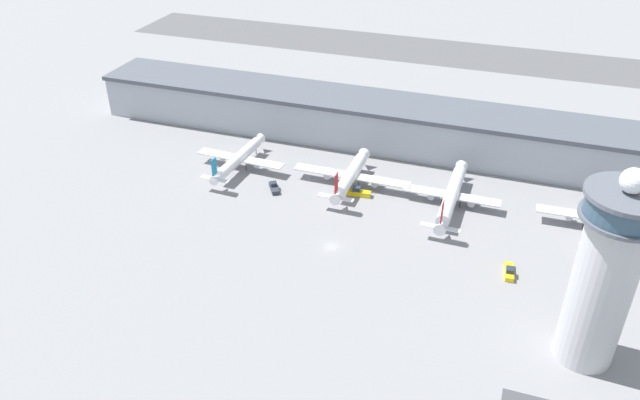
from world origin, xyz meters
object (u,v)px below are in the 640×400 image
at_px(control_tower, 605,274).
at_px(service_truck_fuel, 509,272).
at_px(airplane_gate_bravo, 351,175).
at_px(airplane_gate_alpha, 239,158).
at_px(service_truck_water, 274,187).
at_px(airplane_gate_charlie, 452,195).
at_px(service_truck_catering, 358,193).
at_px(airplane_gate_delta, 595,217).
at_px(service_truck_baggage, 600,315).

xyz_separation_m(control_tower, service_truck_fuel, (-18.43, 25.24, -22.97)).
distance_m(airplane_gate_bravo, service_truck_fuel, 63.30).
distance_m(airplane_gate_alpha, service_truck_water, 19.80).
xyz_separation_m(airplane_gate_charlie, service_truck_fuel, (20.84, -29.99, -3.12)).
distance_m(control_tower, service_truck_water, 109.81).
bearing_deg(service_truck_water, airplane_gate_bravo, 24.04).
bearing_deg(airplane_gate_bravo, service_truck_catering, -49.07).
relative_size(airplane_gate_alpha, airplane_gate_charlie, 0.84).
bearing_deg(airplane_gate_charlie, service_truck_catering, -173.35).
height_order(airplane_gate_delta, service_truck_fuel, airplane_gate_delta).
height_order(airplane_gate_alpha, service_truck_fuel, airplane_gate_alpha).
distance_m(airplane_gate_delta, service_truck_catering, 73.01).
relative_size(control_tower, airplane_gate_bravo, 1.23).
relative_size(airplane_gate_delta, service_truck_water, 4.88).
xyz_separation_m(airplane_gate_bravo, service_truck_baggage, (77.92, -41.74, -3.43)).
distance_m(service_truck_fuel, service_truck_baggage, 25.27).
relative_size(service_truck_catering, service_truck_baggage, 1.24).
distance_m(control_tower, airplane_gate_charlie, 70.62).
relative_size(airplane_gate_bravo, airplane_gate_delta, 1.13).
relative_size(airplane_gate_charlie, service_truck_baggage, 6.41).
relative_size(control_tower, airplane_gate_alpha, 1.40).
relative_size(airplane_gate_delta, service_truck_catering, 4.39).
relative_size(airplane_gate_alpha, service_truck_fuel, 4.44).
bearing_deg(airplane_gate_charlie, control_tower, -54.59).
bearing_deg(airplane_gate_bravo, airplane_gate_alpha, -178.27).
distance_m(airplane_gate_bravo, service_truck_water, 26.18).
bearing_deg(service_truck_catering, airplane_gate_delta, 3.25).
relative_size(service_truck_baggage, service_truck_water, 0.90).
bearing_deg(airplane_gate_delta, airplane_gate_charlie, -179.14).
xyz_separation_m(service_truck_catering, service_truck_fuel, (50.72, -26.51, -0.22)).
bearing_deg(airplane_gate_bravo, service_truck_water, -155.96).
bearing_deg(airplane_gate_bravo, service_truck_baggage, -28.18).
distance_m(airplane_gate_charlie, service_truck_water, 58.58).
relative_size(control_tower, service_truck_catering, 6.09).
bearing_deg(service_truck_water, control_tower, -25.36).
xyz_separation_m(airplane_gate_delta, service_truck_water, (-100.69, -9.88, -3.65)).
relative_size(airplane_gate_charlie, airplane_gate_delta, 1.18).
xyz_separation_m(control_tower, service_truck_catering, (-69.15, 51.75, -22.75)).
xyz_separation_m(control_tower, service_truck_baggage, (4.59, 14.83, -22.97)).
distance_m(airplane_gate_bravo, service_truck_baggage, 88.46).
height_order(airplane_gate_alpha, airplane_gate_delta, airplane_gate_delta).
xyz_separation_m(airplane_gate_bravo, airplane_gate_delta, (76.99, -0.69, 0.22)).
height_order(airplane_gate_bravo, airplane_gate_charlie, airplane_gate_bravo).
bearing_deg(airplane_gate_alpha, airplane_gate_bravo, 1.73).
relative_size(service_truck_fuel, service_truck_baggage, 1.22).
bearing_deg(control_tower, airplane_gate_bravo, 142.35).
bearing_deg(control_tower, service_truck_catering, 143.19).
distance_m(airplane_gate_bravo, airplane_gate_delta, 76.99).
relative_size(airplane_gate_bravo, service_truck_fuel, 5.06).
bearing_deg(service_truck_fuel, airplane_gate_delta, 54.20).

